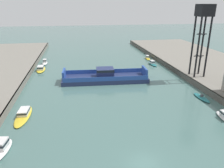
{
  "coord_description": "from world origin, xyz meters",
  "views": [
    {
      "loc": [
        -7.83,
        -21.74,
        19.03
      ],
      "look_at": [
        0.0,
        24.58,
        2.0
      ],
      "focal_mm": 35.16,
      "sensor_mm": 36.0,
      "label": 1
    }
  ],
  "objects_px": {
    "chain_ferry": "(105,77)",
    "moored_boat_mid_left": "(24,114)",
    "crane_tower": "(204,20)",
    "moored_boat_far_left": "(152,63)",
    "moored_boat_far_right": "(45,62)",
    "moored_boat_near_right": "(1,148)",
    "moored_boat_mid_right": "(147,58)",
    "moored_boat_upstream_a": "(202,97)",
    "moored_boat_near_left": "(41,69)"
  },
  "relations": [
    {
      "from": "moored_boat_far_left",
      "to": "crane_tower",
      "type": "bearing_deg",
      "value": -72.23
    },
    {
      "from": "moored_boat_near_left",
      "to": "moored_boat_mid_right",
      "type": "xyz_separation_m",
      "value": [
        37.17,
        9.14,
        -0.09
      ]
    },
    {
      "from": "moored_boat_near_right",
      "to": "moored_boat_mid_left",
      "type": "height_order",
      "value": "moored_boat_near_right"
    },
    {
      "from": "moored_boat_far_left",
      "to": "crane_tower",
      "type": "height_order",
      "value": "crane_tower"
    },
    {
      "from": "moored_boat_near_right",
      "to": "moored_boat_mid_left",
      "type": "bearing_deg",
      "value": 84.84
    },
    {
      "from": "moored_boat_near_right",
      "to": "moored_boat_far_left",
      "type": "xyz_separation_m",
      "value": [
        36.13,
        41.11,
        -0.1
      ]
    },
    {
      "from": "moored_boat_mid_left",
      "to": "moored_boat_far_left",
      "type": "xyz_separation_m",
      "value": [
        35.22,
        30.99,
        0.06
      ]
    },
    {
      "from": "chain_ferry",
      "to": "moored_boat_near_right",
      "type": "xyz_separation_m",
      "value": [
        -18.13,
        -27.25,
        -0.43
      ]
    },
    {
      "from": "moored_boat_mid_left",
      "to": "moored_boat_mid_right",
      "type": "relative_size",
      "value": 1.67
    },
    {
      "from": "moored_boat_far_right",
      "to": "moored_boat_upstream_a",
      "type": "xyz_separation_m",
      "value": [
        36.75,
        -36.2,
        -0.34
      ]
    },
    {
      "from": "moored_boat_near_right",
      "to": "moored_boat_mid_right",
      "type": "bearing_deg",
      "value": 53.08
    },
    {
      "from": "crane_tower",
      "to": "moored_boat_mid_right",
      "type": "bearing_deg",
      "value": 100.16
    },
    {
      "from": "moored_boat_mid_right",
      "to": "moored_boat_far_right",
      "type": "distance_m",
      "value": 36.88
    },
    {
      "from": "chain_ferry",
      "to": "moored_boat_far_left",
      "type": "bearing_deg",
      "value": 37.6
    },
    {
      "from": "chain_ferry",
      "to": "moored_boat_mid_left",
      "type": "height_order",
      "value": "chain_ferry"
    },
    {
      "from": "moored_boat_near_left",
      "to": "moored_boat_mid_left",
      "type": "distance_m",
      "value": 30.19
    },
    {
      "from": "moored_boat_mid_right",
      "to": "moored_boat_far_left",
      "type": "relative_size",
      "value": 0.85
    },
    {
      "from": "chain_ferry",
      "to": "moored_boat_far_right",
      "type": "height_order",
      "value": "chain_ferry"
    },
    {
      "from": "moored_boat_far_left",
      "to": "crane_tower",
      "type": "xyz_separation_m",
      "value": [
        5.7,
        -17.78,
        14.97
      ]
    },
    {
      "from": "moored_boat_mid_left",
      "to": "moored_boat_upstream_a",
      "type": "xyz_separation_m",
      "value": [
        36.12,
        2.13,
        -0.24
      ]
    },
    {
      "from": "moored_boat_mid_right",
      "to": "moored_boat_upstream_a",
      "type": "xyz_separation_m",
      "value": [
        -0.12,
        -37.19,
        -0.25
      ]
    },
    {
      "from": "moored_boat_mid_right",
      "to": "moored_boat_upstream_a",
      "type": "height_order",
      "value": "moored_boat_mid_right"
    },
    {
      "from": "moored_boat_near_right",
      "to": "moored_boat_mid_right",
      "type": "distance_m",
      "value": 61.85
    },
    {
      "from": "moored_boat_near_right",
      "to": "moored_boat_mid_right",
      "type": "height_order",
      "value": "moored_boat_near_right"
    },
    {
      "from": "moored_boat_near_right",
      "to": "chain_ferry",
      "type": "bearing_deg",
      "value": 56.36
    },
    {
      "from": "moored_boat_near_right",
      "to": "moored_boat_upstream_a",
      "type": "bearing_deg",
      "value": 18.31
    },
    {
      "from": "moored_boat_mid_right",
      "to": "moored_boat_far_left",
      "type": "xyz_separation_m",
      "value": [
        -1.02,
        -8.34,
        0.05
      ]
    },
    {
      "from": "moored_boat_far_right",
      "to": "crane_tower",
      "type": "height_order",
      "value": "crane_tower"
    },
    {
      "from": "crane_tower",
      "to": "moored_boat_near_right",
      "type": "bearing_deg",
      "value": -150.85
    },
    {
      "from": "moored_boat_near_right",
      "to": "crane_tower",
      "type": "distance_m",
      "value": 50.15
    },
    {
      "from": "moored_boat_far_left",
      "to": "moored_boat_mid_left",
      "type": "bearing_deg",
      "value": -138.66
    },
    {
      "from": "moored_boat_far_left",
      "to": "crane_tower",
      "type": "distance_m",
      "value": 23.93
    },
    {
      "from": "chain_ferry",
      "to": "moored_boat_near_left",
      "type": "distance_m",
      "value": 22.36
    },
    {
      "from": "moored_boat_near_left",
      "to": "moored_boat_far_right",
      "type": "distance_m",
      "value": 8.15
    },
    {
      "from": "moored_boat_upstream_a",
      "to": "chain_ferry",
      "type": "bearing_deg",
      "value": 141.57
    },
    {
      "from": "crane_tower",
      "to": "moored_boat_far_right",
      "type": "bearing_deg",
      "value": 148.84
    },
    {
      "from": "chain_ferry",
      "to": "moored_boat_mid_right",
      "type": "xyz_separation_m",
      "value": [
        19.02,
        22.2,
        -0.58
      ]
    },
    {
      "from": "crane_tower",
      "to": "moored_boat_far_left",
      "type": "bearing_deg",
      "value": 107.77
    },
    {
      "from": "moored_boat_mid_left",
      "to": "crane_tower",
      "type": "distance_m",
      "value": 45.55
    },
    {
      "from": "moored_boat_near_right",
      "to": "moored_boat_mid_left",
      "type": "relative_size",
      "value": 0.71
    },
    {
      "from": "moored_boat_upstream_a",
      "to": "crane_tower",
      "type": "bearing_deg",
      "value": 66.56
    },
    {
      "from": "moored_boat_upstream_a",
      "to": "crane_tower",
      "type": "xyz_separation_m",
      "value": [
        4.8,
        11.08,
        15.27
      ]
    },
    {
      "from": "moored_boat_mid_right",
      "to": "chain_ferry",
      "type": "bearing_deg",
      "value": -130.59
    },
    {
      "from": "chain_ferry",
      "to": "crane_tower",
      "type": "xyz_separation_m",
      "value": [
        23.7,
        -3.92,
        14.43
      ]
    },
    {
      "from": "chain_ferry",
      "to": "moored_boat_near_left",
      "type": "height_order",
      "value": "chain_ferry"
    },
    {
      "from": "moored_boat_mid_right",
      "to": "moored_boat_near_right",
      "type": "bearing_deg",
      "value": -126.92
    },
    {
      "from": "moored_boat_near_right",
      "to": "moored_boat_far_left",
      "type": "height_order",
      "value": "moored_boat_near_right"
    },
    {
      "from": "chain_ferry",
      "to": "moored_boat_far_right",
      "type": "distance_m",
      "value": 27.72
    },
    {
      "from": "moored_boat_near_right",
      "to": "crane_tower",
      "type": "height_order",
      "value": "crane_tower"
    },
    {
      "from": "chain_ferry",
      "to": "moored_boat_mid_right",
      "type": "relative_size",
      "value": 4.52
    }
  ]
}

